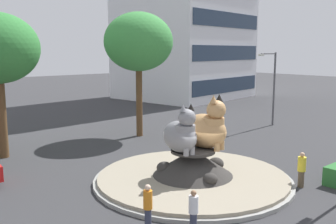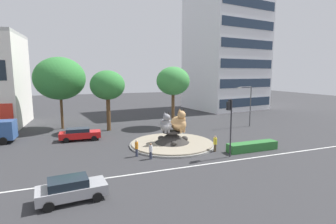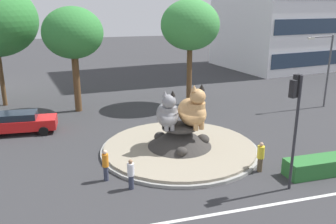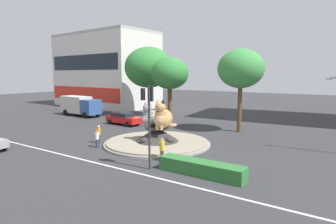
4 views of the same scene
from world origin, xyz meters
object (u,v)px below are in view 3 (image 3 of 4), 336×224
pedestrian_orange_shirt (105,164)px  cat_statue_grey (168,113)px  traffic_light_mast (295,108)px  pedestrian_yellow_shirt (261,156)px  second_tree_near_tower (190,25)px  streetlight_arm (326,65)px  broadleaf_tree_behind_island (73,34)px  pedestrian_white_shirt (131,174)px  cat_statue_calico (193,110)px  parked_car_right (20,122)px

pedestrian_orange_shirt → cat_statue_grey: bearing=-146.4°
traffic_light_mast → pedestrian_orange_shirt: size_ratio=3.35×
pedestrian_yellow_shirt → pedestrian_orange_shirt: size_ratio=1.00×
cat_statue_grey → pedestrian_yellow_shirt: bearing=52.4°
second_tree_near_tower → pedestrian_orange_shirt: second_tree_near_tower is taller
streetlight_arm → pedestrian_orange_shirt: bearing=18.6°
broadleaf_tree_behind_island → pedestrian_yellow_shirt: (8.91, -14.32, -5.54)m
cat_statue_grey → second_tree_near_tower: second_tree_near_tower is taller
traffic_light_mast → streetlight_arm: 16.18m
traffic_light_mast → second_tree_near_tower: second_tree_near_tower is taller
traffic_light_mast → pedestrian_white_shirt: 8.30m
streetlight_arm → pedestrian_orange_shirt: 21.55m
traffic_light_mast → broadleaf_tree_behind_island: (-9.25, 16.32, 2.31)m
cat_statue_calico → pedestrian_white_shirt: 6.04m
pedestrian_white_shirt → pedestrian_orange_shirt: pedestrian_orange_shirt is taller
cat_statue_grey → pedestrian_orange_shirt: (-4.05, -2.66, -1.56)m
traffic_light_mast → cat_statue_grey: bearing=25.7°
broadleaf_tree_behind_island → pedestrian_yellow_shirt: 17.75m
traffic_light_mast → pedestrian_white_shirt: bearing=63.6°
broadleaf_tree_behind_island → pedestrian_white_shirt: (1.91, -14.27, -5.60)m
cat_statue_calico → pedestrian_orange_shirt: size_ratio=1.71×
parked_car_right → streetlight_arm: bearing=3.0°
cat_statue_calico → broadleaf_tree_behind_island: 12.98m
traffic_light_mast → pedestrian_yellow_shirt: 3.81m
pedestrian_white_shirt → cat_statue_grey: bearing=49.9°
cat_statue_calico → broadleaf_tree_behind_island: broadleaf_tree_behind_island is taller
pedestrian_orange_shirt → parked_car_right: bearing=-59.9°
cat_statue_grey → cat_statue_calico: cat_statue_calico is taller
broadleaf_tree_behind_island → pedestrian_orange_shirt: broadleaf_tree_behind_island is taller
cat_statue_calico → streetlight_arm: size_ratio=0.47×
second_tree_near_tower → pedestrian_white_shirt: second_tree_near_tower is taller
traffic_light_mast → parked_car_right: traffic_light_mast is taller
pedestrian_orange_shirt → parked_car_right: pedestrian_orange_shirt is taller
broadleaf_tree_behind_island → streetlight_arm: broadleaf_tree_behind_island is taller
traffic_light_mast → pedestrian_white_shirt: (-7.34, 2.05, -3.29)m
traffic_light_mast → streetlight_arm: streetlight_arm is taller
second_tree_near_tower → cat_statue_calico: bearing=-108.1°
streetlight_arm → pedestrian_yellow_shirt: bearing=35.2°
streetlight_arm → pedestrian_yellow_shirt: (-11.58, -9.64, -2.83)m
cat_statue_calico → second_tree_near_tower: second_tree_near_tower is taller
second_tree_near_tower → streetlight_arm: size_ratio=1.47×
pedestrian_orange_shirt → broadleaf_tree_behind_island: bearing=-86.1°
traffic_light_mast → pedestrian_white_shirt: size_ratio=3.62×
broadleaf_tree_behind_island → parked_car_right: (-4.13, -4.42, -5.61)m
second_tree_near_tower → pedestrian_yellow_shirt: (-0.76, -13.75, -6.05)m
cat_statue_calico → broadleaf_tree_behind_island: size_ratio=0.34×
streetlight_arm → pedestrian_orange_shirt: (-19.66, -8.38, -2.81)m
traffic_light_mast → parked_car_right: size_ratio=1.15×
broadleaf_tree_behind_island → cat_statue_calico: bearing=-59.0°
cat_statue_calico → pedestrian_yellow_shirt: 4.79m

